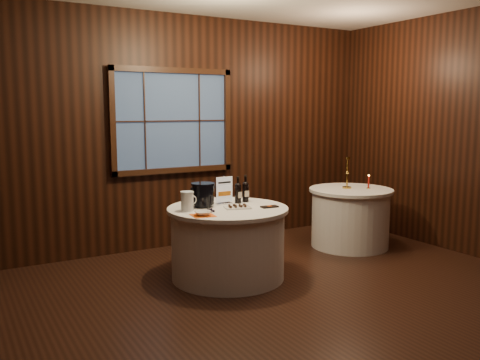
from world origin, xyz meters
TOP-DOWN VIEW (x-y plane):
  - ground at (0.00, 0.00)m, footprint 6.00×6.00m
  - back_wall at (0.00, 2.48)m, footprint 6.00×0.10m
  - main_table at (0.00, 1.00)m, footprint 1.28×1.28m
  - side_table at (2.00, 1.30)m, footprint 1.08×1.08m
  - sign_stand at (0.05, 1.17)m, footprint 0.19×0.09m
  - port_bottle_left at (0.21, 1.16)m, footprint 0.07×0.08m
  - port_bottle_right at (0.33, 1.18)m, footprint 0.07×0.08m
  - ice_bucket at (-0.21, 1.16)m, footprint 0.25×0.25m
  - chocolate_plate at (0.06, 0.91)m, footprint 0.30×0.24m
  - chocolate_box at (0.38, 0.78)m, footprint 0.19×0.11m
  - grape_bunch at (-0.28, 0.87)m, footprint 0.15×0.08m
  - glass_pitcher at (-0.44, 1.05)m, footprint 0.19×0.14m
  - orange_napkin at (-0.41, 0.75)m, footprint 0.24×0.24m
  - cracker_bowl at (-0.41, 0.75)m, footprint 0.21×0.21m
  - brass_candlestick at (1.97, 1.35)m, footprint 0.12×0.12m
  - red_candle at (2.20, 1.19)m, footprint 0.05×0.05m

SIDE VIEW (x-z plane):
  - ground at x=0.00m, z-range 0.00..0.00m
  - main_table at x=0.00m, z-range 0.00..0.77m
  - side_table at x=2.00m, z-range 0.00..0.77m
  - orange_napkin at x=-0.41m, z-range 0.77..0.77m
  - chocolate_box at x=0.38m, z-range 0.77..0.79m
  - chocolate_plate at x=0.06m, z-range 0.77..0.80m
  - grape_bunch at x=-0.28m, z-range 0.77..0.81m
  - cracker_bowl at x=-0.41m, z-range 0.77..0.81m
  - red_candle at x=2.20m, z-range 0.75..0.94m
  - glass_pitcher at x=-0.44m, z-range 0.77..0.97m
  - sign_stand at x=0.05m, z-range 0.72..1.03m
  - port_bottle_left at x=0.21m, z-range 0.75..1.05m
  - port_bottle_right at x=0.33m, z-range 0.75..1.05m
  - ice_bucket at x=-0.21m, z-range 0.78..1.03m
  - brass_candlestick at x=1.97m, z-range 0.71..1.13m
  - back_wall at x=0.00m, z-range 0.04..3.04m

